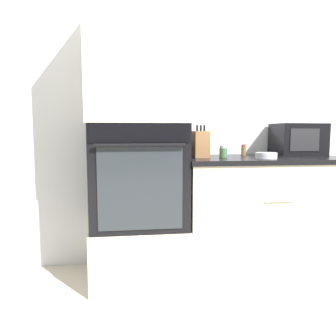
{
  "coord_description": "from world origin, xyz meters",
  "views": [
    {
      "loc": [
        -0.43,
        -2.06,
        1.08
      ],
      "look_at": [
        -0.14,
        0.21,
        0.83
      ],
      "focal_mm": 35.0,
      "sensor_mm": 36.0,
      "label": 1
    }
  ],
  "objects_px": {
    "bowl": "(266,155)",
    "wall_oven": "(139,174)",
    "microwave": "(298,139)",
    "knife_block": "(201,144)",
    "condiment_jar_mid": "(191,151)",
    "condiment_jar_back": "(244,150)",
    "condiment_jar_far": "(223,152)",
    "condiment_jar_near": "(207,150)"
  },
  "relations": [
    {
      "from": "condiment_jar_back",
      "to": "condiment_jar_near",
      "type": "bearing_deg",
      "value": 175.79
    },
    {
      "from": "microwave",
      "to": "knife_block",
      "type": "xyz_separation_m",
      "value": [
        -0.83,
        -0.12,
        -0.03
      ]
    },
    {
      "from": "wall_oven",
      "to": "microwave",
      "type": "height_order",
      "value": "microwave"
    },
    {
      "from": "microwave",
      "to": "wall_oven",
      "type": "bearing_deg",
      "value": -173.84
    },
    {
      "from": "condiment_jar_mid",
      "to": "knife_block",
      "type": "bearing_deg",
      "value": -66.76
    },
    {
      "from": "bowl",
      "to": "microwave",
      "type": "bearing_deg",
      "value": 35.89
    },
    {
      "from": "condiment_jar_back",
      "to": "condiment_jar_far",
      "type": "bearing_deg",
      "value": -139.63
    },
    {
      "from": "bowl",
      "to": "condiment_jar_back",
      "type": "relative_size",
      "value": 1.75
    },
    {
      "from": "condiment_jar_mid",
      "to": "condiment_jar_back",
      "type": "distance_m",
      "value": 0.45
    },
    {
      "from": "bowl",
      "to": "condiment_jar_back",
      "type": "distance_m",
      "value": 0.34
    },
    {
      "from": "microwave",
      "to": "condiment_jar_back",
      "type": "distance_m",
      "value": 0.45
    },
    {
      "from": "bowl",
      "to": "condiment_jar_far",
      "type": "relative_size",
      "value": 1.73
    },
    {
      "from": "microwave",
      "to": "condiment_jar_mid",
      "type": "distance_m",
      "value": 0.89
    },
    {
      "from": "condiment_jar_back",
      "to": "bowl",
      "type": "bearing_deg",
      "value": -82.56
    },
    {
      "from": "bowl",
      "to": "wall_oven",
      "type": "bearing_deg",
      "value": 170.99
    },
    {
      "from": "wall_oven",
      "to": "condiment_jar_back",
      "type": "height_order",
      "value": "wall_oven"
    },
    {
      "from": "condiment_jar_near",
      "to": "condiment_jar_mid",
      "type": "height_order",
      "value": "same"
    },
    {
      "from": "bowl",
      "to": "condiment_jar_far",
      "type": "xyz_separation_m",
      "value": [
        -0.27,
        0.14,
        0.02
      ]
    },
    {
      "from": "condiment_jar_near",
      "to": "condiment_jar_mid",
      "type": "relative_size",
      "value": 1.0
    },
    {
      "from": "wall_oven",
      "to": "condiment_jar_near",
      "type": "bearing_deg",
      "value": 20.91
    },
    {
      "from": "bowl",
      "to": "condiment_jar_mid",
      "type": "relative_size",
      "value": 1.77
    },
    {
      "from": "condiment_jar_mid",
      "to": "wall_oven",
      "type": "bearing_deg",
      "value": -162.32
    },
    {
      "from": "condiment_jar_far",
      "to": "wall_oven",
      "type": "bearing_deg",
      "value": 179.74
    },
    {
      "from": "bowl",
      "to": "condiment_jar_near",
      "type": "bearing_deg",
      "value": 133.85
    },
    {
      "from": "knife_block",
      "to": "condiment_jar_far",
      "type": "xyz_separation_m",
      "value": [
        0.17,
        -0.02,
        -0.06
      ]
    },
    {
      "from": "wall_oven",
      "to": "microwave",
      "type": "bearing_deg",
      "value": 6.16
    },
    {
      "from": "condiment_jar_far",
      "to": "condiment_jar_back",
      "type": "xyz_separation_m",
      "value": [
        0.23,
        0.19,
        -0.0
      ]
    },
    {
      "from": "knife_block",
      "to": "condiment_jar_back",
      "type": "relative_size",
      "value": 2.74
    },
    {
      "from": "bowl",
      "to": "condiment_jar_near",
      "type": "xyz_separation_m",
      "value": [
        -0.34,
        0.36,
        0.02
      ]
    },
    {
      "from": "condiment_jar_mid",
      "to": "microwave",
      "type": "bearing_deg",
      "value": 0.53
    },
    {
      "from": "knife_block",
      "to": "condiment_jar_mid",
      "type": "distance_m",
      "value": 0.14
    },
    {
      "from": "microwave",
      "to": "condiment_jar_mid",
      "type": "relative_size",
      "value": 4.41
    },
    {
      "from": "condiment_jar_mid",
      "to": "condiment_jar_back",
      "type": "bearing_deg",
      "value": 7.69
    },
    {
      "from": "condiment_jar_mid",
      "to": "condiment_jar_far",
      "type": "bearing_deg",
      "value": -31.72
    },
    {
      "from": "condiment_jar_near",
      "to": "condiment_jar_far",
      "type": "bearing_deg",
      "value": -72.05
    },
    {
      "from": "microwave",
      "to": "condiment_jar_far",
      "type": "bearing_deg",
      "value": -167.88
    },
    {
      "from": "knife_block",
      "to": "condiment_jar_mid",
      "type": "relative_size",
      "value": 2.78
    },
    {
      "from": "bowl",
      "to": "condiment_jar_far",
      "type": "height_order",
      "value": "condiment_jar_far"
    },
    {
      "from": "wall_oven",
      "to": "condiment_jar_mid",
      "type": "distance_m",
      "value": 0.46
    },
    {
      "from": "wall_oven",
      "to": "bowl",
      "type": "height_order",
      "value": "wall_oven"
    },
    {
      "from": "microwave",
      "to": "condiment_jar_near",
      "type": "xyz_separation_m",
      "value": [
        -0.73,
        0.07,
        -0.09
      ]
    },
    {
      "from": "condiment_jar_back",
      "to": "microwave",
      "type": "bearing_deg",
      "value": -6.85
    }
  ]
}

